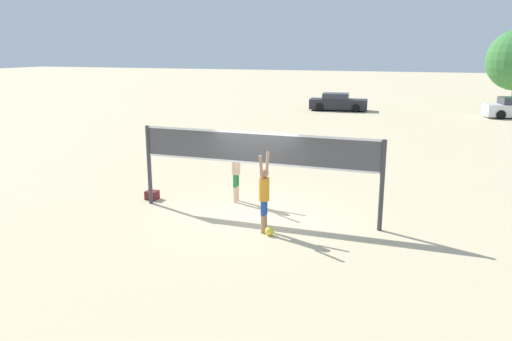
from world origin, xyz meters
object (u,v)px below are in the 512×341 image
at_px(volleyball, 270,231).
at_px(player_spiker, 264,191).
at_px(player_blocker, 236,166).
at_px(volleyball_net, 256,157).
at_px(gear_bag, 152,195).
at_px(parked_car_mid, 338,103).

bearing_deg(volleyball, player_spiker, 137.50).
height_order(player_spiker, player_blocker, player_blocker).
distance_m(volleyball_net, player_blocker, 1.65).
xyz_separation_m(player_spiker, volleyball, (0.23, -0.21, -1.02)).
height_order(gear_bag, parked_car_mid, parked_car_mid).
distance_m(volleyball_net, gear_bag, 4.11).
distance_m(player_blocker, volleyball, 3.34).
xyz_separation_m(player_spiker, parked_car_mid, (-3.35, 27.70, -0.51)).
bearing_deg(player_blocker, volleyball_net, 44.36).
relative_size(volleyball, parked_car_mid, 0.05).
height_order(player_spiker, gear_bag, player_spiker).
bearing_deg(parked_car_mid, gear_bag, -98.91).
relative_size(player_blocker, parked_car_mid, 0.48).
distance_m(volleyball, gear_bag, 4.97).
relative_size(volleyball, gear_bag, 0.62).
bearing_deg(volleyball, volleyball_net, 122.46).
height_order(player_blocker, volleyball, player_blocker).
distance_m(player_blocker, gear_bag, 2.96).
relative_size(volleyball_net, parked_car_mid, 1.55).
distance_m(player_blocker, parked_car_mid, 25.47).
bearing_deg(player_blocker, volleyball, 38.21).
bearing_deg(player_spiker, parked_car_mid, 6.89).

